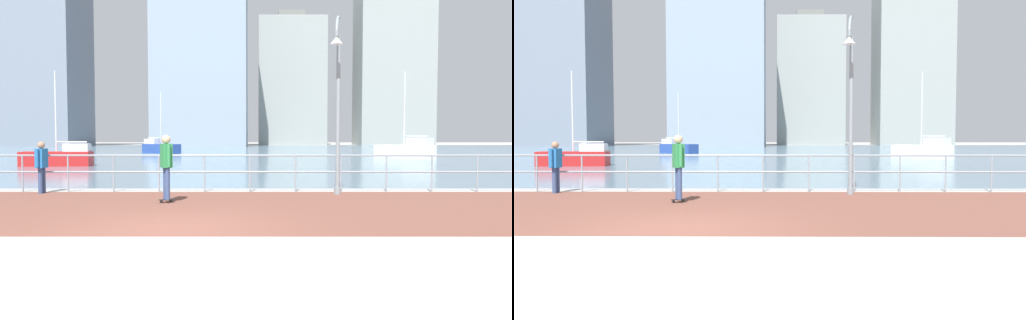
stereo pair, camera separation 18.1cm
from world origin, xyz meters
The scene contains 14 objects.
ground centered at (0.00, 40.00, 0.00)m, with size 220.00×220.00×0.00m, color #ADAAA5.
brick_paving centered at (0.00, 2.68, 0.00)m, with size 28.00×6.54×0.01m, color brown.
harbor_water centered at (0.00, 50.95, 0.00)m, with size 180.00×88.00×0.00m, color slate.
waterfront_railing centered at (0.00, 5.95, 0.79)m, with size 25.25×0.06×1.15m.
lamppost centered at (3.95, 5.19, 2.87)m, with size 0.42×0.80×5.20m.
skateboarder centered at (-0.71, 3.55, 1.05)m, with size 0.41×0.53×1.74m.
bystander centered at (-4.85, 5.60, 0.91)m, with size 0.27×0.56×1.56m.
sailboat_white centered at (13.70, 29.55, 0.67)m, with size 4.10×4.95×6.97m.
sailboat_navy centered at (-8.59, 41.43, 0.61)m, with size 4.50×3.88×6.43m.
sailboat_gray centered at (-9.98, 19.11, 0.53)m, with size 4.04×1.52×5.56m.
tower_beige centered at (32.00, 96.81, 22.96)m, with size 15.88×10.43×47.58m.
tower_brick centered at (-8.64, 82.35, 16.89)m, with size 16.98×17.36×35.44m.
tower_slate centered at (-40.71, 84.93, 22.18)m, with size 15.90×14.78×46.02m.
tower_steel centered at (9.74, 101.10, 14.37)m, with size 15.10×11.71×30.41m.
Camera 2 is at (1.77, -8.49, 1.68)m, focal length 33.06 mm.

